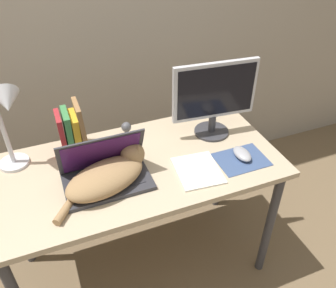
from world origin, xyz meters
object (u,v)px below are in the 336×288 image
at_px(laptop, 106,173).
at_px(webcam, 126,127).
at_px(desk_lamp, 8,115).
at_px(notepad, 198,170).
at_px(cat, 109,175).
at_px(book_row, 72,131).
at_px(computer_mouse, 242,154).
at_px(external_monitor, 215,97).

bearing_deg(laptop, webcam, 59.04).
bearing_deg(desk_lamp, notepad, -24.24).
height_order(cat, book_row, book_row).
relative_size(laptop, computer_mouse, 3.14).
relative_size(desk_lamp, notepad, 1.69).
xyz_separation_m(laptop, computer_mouse, (0.62, -0.08, -0.02)).
relative_size(laptop, book_row, 1.48).
xyz_separation_m(laptop, notepad, (0.39, -0.09, -0.04)).
distance_m(computer_mouse, webcam, 0.57).
xyz_separation_m(laptop, cat, (0.01, -0.03, 0.01)).
height_order(laptop, webcam, laptop).
height_order(computer_mouse, webcam, webcam).
relative_size(cat, notepad, 1.79).
bearing_deg(webcam, external_monitor, -18.38).
bearing_deg(computer_mouse, external_monitor, 99.41).
bearing_deg(external_monitor, desk_lamp, 175.08).
bearing_deg(desk_lamp, computer_mouse, -18.16).
xyz_separation_m(desk_lamp, webcam, (0.50, 0.06, -0.22)).
bearing_deg(laptop, notepad, -12.63).
height_order(external_monitor, computer_mouse, external_monitor).
height_order(external_monitor, notepad, external_monitor).
relative_size(external_monitor, desk_lamp, 1.02).
xyz_separation_m(computer_mouse, notepad, (-0.23, -0.01, -0.02)).
height_order(cat, computer_mouse, cat).
distance_m(computer_mouse, desk_lamp, 1.02).
bearing_deg(cat, computer_mouse, -4.43).
xyz_separation_m(cat, computer_mouse, (0.61, -0.05, -0.03)).
bearing_deg(notepad, external_monitor, 51.66).
xyz_separation_m(laptop, desk_lamp, (-0.32, 0.23, 0.22)).
height_order(laptop, external_monitor, external_monitor).
bearing_deg(cat, desk_lamp, 141.73).
distance_m(external_monitor, notepad, 0.37).
bearing_deg(webcam, laptop, -120.96).
relative_size(book_row, webcam, 3.25).
relative_size(computer_mouse, notepad, 0.48).
bearing_deg(laptop, cat, -73.48).
bearing_deg(book_row, webcam, 5.44).
distance_m(cat, book_row, 0.31).
bearing_deg(webcam, desk_lamp, -173.45).
relative_size(desk_lamp, webcam, 5.41).
bearing_deg(book_row, notepad, -36.70).
height_order(cat, notepad, cat).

